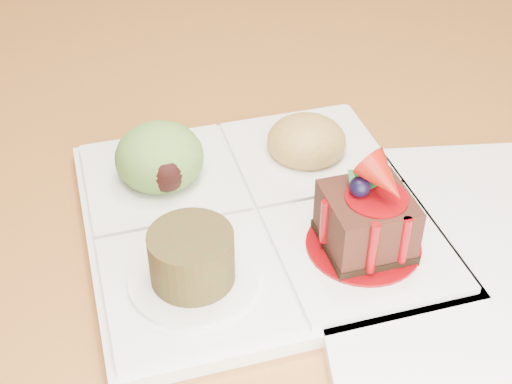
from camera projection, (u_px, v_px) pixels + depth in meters
name	position (u px, v px, depth m)	size (l,w,h in m)	color
dining_table	(296.00, 132.00, 0.83)	(1.00, 1.80, 0.75)	#A35C2A
sampler_plate	(252.00, 202.00, 0.59)	(0.29, 0.29, 0.11)	white
second_plate	(471.00, 248.00, 0.57)	(0.26, 0.26, 0.01)	white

